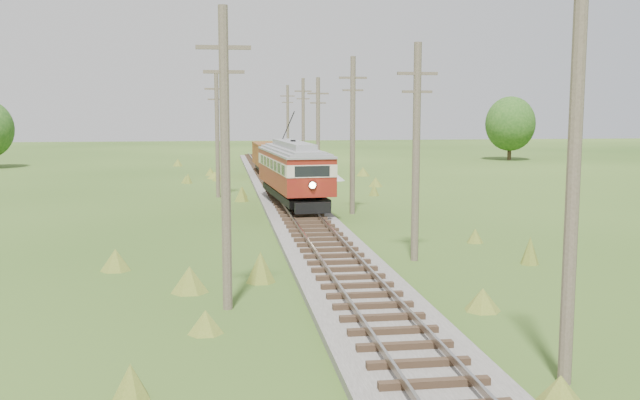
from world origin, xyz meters
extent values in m
cube|color=#605B54|center=(0.00, 34.00, 0.12)|extent=(3.60, 96.00, 0.25)
cube|color=#726659|center=(-0.72, 34.00, 0.48)|extent=(0.08, 96.00, 0.17)
cube|color=#726659|center=(0.72, 34.00, 0.48)|extent=(0.08, 96.00, 0.17)
cube|color=#2D2116|center=(0.00, 34.00, 0.33)|extent=(2.40, 96.00, 0.16)
cube|color=black|center=(0.00, 33.24, 0.99)|extent=(3.02, 10.69, 0.43)
cube|color=maroon|center=(0.00, 33.24, 1.95)|extent=(3.49, 11.63, 1.05)
cube|color=beige|center=(0.00, 33.24, 2.81)|extent=(3.52, 11.69, 0.67)
cube|color=black|center=(0.00, 33.24, 2.81)|extent=(3.51, 11.18, 0.53)
cube|color=maroon|center=(0.00, 33.24, 3.28)|extent=(3.49, 11.63, 0.29)
cube|color=gray|center=(0.00, 33.24, 3.60)|extent=(3.55, 11.75, 0.36)
cube|color=gray|center=(0.00, 33.24, 3.93)|extent=(1.81, 8.67, 0.38)
sphere|color=#FFF2BF|center=(0.41, 27.44, 2.09)|extent=(0.34, 0.34, 0.34)
cylinder|color=black|center=(-0.12, 34.96, 5.01)|extent=(0.37, 4.45, 1.84)
cylinder|color=black|center=(-0.41, 28.86, 0.94)|extent=(0.17, 0.77, 0.76)
cylinder|color=black|center=(1.02, 28.96, 0.94)|extent=(0.17, 0.77, 0.76)
cylinder|color=black|center=(-1.02, 37.52, 0.94)|extent=(0.17, 0.77, 0.76)
cylinder|color=black|center=(0.41, 37.62, 0.94)|extent=(0.17, 0.77, 0.76)
cube|color=black|center=(0.00, 55.18, 0.88)|extent=(2.07, 6.58, 0.45)
cube|color=brown|center=(0.00, 55.18, 2.01)|extent=(2.56, 7.32, 1.81)
cube|color=brown|center=(0.00, 55.18, 2.96)|extent=(2.62, 7.46, 0.11)
cylinder|color=black|center=(-0.62, 52.99, 0.92)|extent=(0.13, 0.73, 0.73)
cylinder|color=black|center=(0.74, 53.02, 0.92)|extent=(0.13, 0.73, 0.73)
cylinder|color=black|center=(-0.74, 57.34, 0.92)|extent=(0.13, 0.73, 0.73)
cylinder|color=black|center=(0.62, 57.38, 0.92)|extent=(0.13, 0.73, 0.73)
cone|color=gray|center=(4.48, 51.47, 0.61)|extent=(3.25, 3.25, 1.22)
cone|color=gray|center=(5.29, 50.45, 0.36)|extent=(1.83, 1.83, 0.71)
cylinder|color=brown|center=(3.10, 5.00, 4.40)|extent=(0.30, 0.30, 8.80)
cylinder|color=brown|center=(3.30, 18.00, 4.30)|extent=(0.30, 0.30, 8.60)
cube|color=brown|center=(3.30, 18.00, 7.40)|extent=(1.60, 0.12, 0.12)
cube|color=brown|center=(3.30, 18.00, 6.70)|extent=(1.20, 0.10, 0.10)
cylinder|color=brown|center=(3.20, 31.00, 4.50)|extent=(0.30, 0.30, 9.00)
cube|color=brown|center=(3.20, 31.00, 7.80)|extent=(1.60, 0.12, 0.12)
cube|color=brown|center=(3.20, 31.00, 7.10)|extent=(1.20, 0.10, 0.10)
cylinder|color=brown|center=(3.00, 44.00, 4.20)|extent=(0.30, 0.30, 8.40)
cube|color=brown|center=(3.00, 44.00, 7.20)|extent=(1.60, 0.12, 0.12)
cube|color=brown|center=(3.00, 44.00, 6.50)|extent=(1.20, 0.10, 0.10)
cylinder|color=brown|center=(3.40, 57.00, 4.45)|extent=(0.30, 0.30, 8.90)
cube|color=brown|center=(3.40, 57.00, 7.70)|extent=(1.60, 0.12, 0.12)
cube|color=brown|center=(3.40, 57.00, 7.00)|extent=(1.20, 0.10, 0.10)
cylinder|color=brown|center=(3.20, 70.00, 4.35)|extent=(0.30, 0.30, 8.70)
cube|color=brown|center=(3.20, 70.00, 7.50)|extent=(1.60, 0.12, 0.12)
cube|color=brown|center=(3.20, 70.00, 6.80)|extent=(1.20, 0.10, 0.10)
cylinder|color=brown|center=(-4.20, 12.00, 4.50)|extent=(0.30, 0.30, 9.00)
cube|color=brown|center=(-4.20, 12.00, 7.80)|extent=(1.60, 0.12, 0.12)
cube|color=brown|center=(-4.20, 12.00, 7.10)|extent=(1.20, 0.10, 0.10)
cylinder|color=brown|center=(-4.50, 40.00, 4.30)|extent=(0.30, 0.30, 8.60)
cube|color=brown|center=(-4.50, 40.00, 7.40)|extent=(1.60, 0.12, 0.12)
cube|color=brown|center=(-4.50, 40.00, 6.70)|extent=(1.20, 0.10, 0.10)
cylinder|color=#38281C|center=(30.00, 72.00, 1.26)|extent=(0.50, 0.50, 2.52)
ellipsoid|color=#1A4514|center=(30.00, 72.00, 4.34)|extent=(5.88, 5.88, 6.47)
camera|label=1|loc=(-4.37, -9.21, 6.01)|focal=40.00mm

